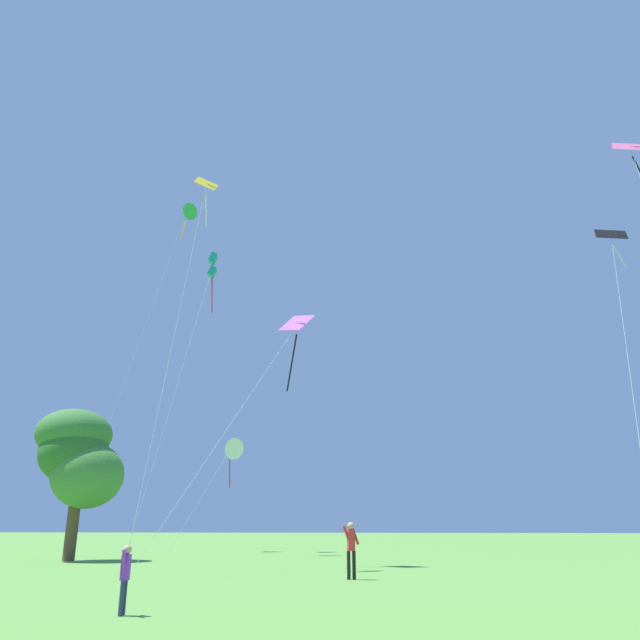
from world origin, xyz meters
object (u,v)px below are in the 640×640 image
Objects in this scene: kite_white_distant at (230,448)px; person_in_red_shirt at (351,545)px; kite_pink_low at (635,160)px; kite_yellow_diamond at (203,204)px; kite_green_small at (186,213)px; kite_teal_box at (212,268)px; kite_purple_streamer at (293,339)px; person_child_small at (125,573)px; kite_black_large at (613,246)px; tree_right_cluster at (79,456)px.

person_in_red_shirt is at bearing -63.63° from kite_white_distant.
kite_yellow_diamond is at bearing -162.28° from kite_pink_low.
kite_green_small is 31.19m from kite_pink_low.
kite_teal_box is 25.35m from person_in_red_shirt.
kite_white_distant reaches higher than person_in_red_shirt.
kite_green_small is 3.44× the size of kite_white_distant.
kite_purple_streamer is at bearing -51.76° from kite_green_small.
kite_yellow_diamond is 13.50m from kite_teal_box.
person_child_small is (-16.34, -18.43, -18.21)m from kite_pink_low.
kite_purple_streamer is (3.41, 3.04, -5.37)m from kite_yellow_diamond.
kite_white_distant is 6.42× the size of person_child_small.
kite_white_distant is 0.68× the size of kite_purple_streamer.
kite_green_small is (-26.31, 12.94, 10.81)m from kite_black_large.
kite_purple_streamer is 9.40× the size of person_child_small.
kite_yellow_diamond is (-17.95, -5.03, 1.05)m from kite_black_large.
person_in_red_shirt is at bearing -31.37° from tree_right_cluster.
kite_pink_low is 17.90× the size of person_child_small.
kite_teal_box is (-4.02, 12.62, 2.59)m from kite_yellow_diamond.
kite_green_small reaches higher than person_in_red_shirt.
kite_green_small is 1.38× the size of kite_teal_box.
person_in_red_shirt is 16.89m from tree_right_cluster.
kite_pink_low is at bearing 36.46° from person_in_red_shirt.
kite_purple_streamer is 17.41m from person_child_small.
person_in_red_shirt is at bearing -142.96° from kite_black_large.
kite_white_distant is (-4.02, 18.05, -8.24)m from kite_yellow_diamond.
kite_pink_low is at bearing -14.48° from kite_teal_box.
kite_green_small is 18.51m from kite_white_distant.
kite_black_large reaches higher than person_child_small.
kite_black_large is at bearing 15.67° from kite_yellow_diamond.
kite_green_small reaches higher than kite_white_distant.
tree_right_cluster is at bearing -114.13° from kite_teal_box.
kite_purple_streamer reaches higher than kite_white_distant.
kite_black_large reaches higher than tree_right_cluster.
kite_black_large is at bearing -26.20° from kite_green_small.
kite_green_small is 2.35× the size of kite_purple_streamer.
tree_right_cluster is (-11.11, 17.11, 4.02)m from person_child_small.
person_in_red_shirt is (-11.29, -8.52, -12.76)m from kite_black_large.
kite_yellow_diamond reaches higher than kite_black_large.
kite_green_small reaches higher than kite_purple_streamer.
kite_black_large is at bearing -146.84° from kite_pink_low.
kite_pink_low is at bearing -22.16° from kite_green_small.
kite_pink_low reaches higher than person_child_small.
kite_green_small is at bearing 94.26° from tree_right_cluster.
person_in_red_shirt is (3.25, -6.53, -8.44)m from kite_purple_streamer.
kite_black_large is 0.59× the size of kite_green_small.
kite_yellow_diamond is 0.80× the size of kite_pink_low.
tree_right_cluster reaches higher than person_child_small.
tree_right_cluster is at bearing 179.88° from kite_black_large.
kite_white_distant is 0.36× the size of kite_pink_low.
kite_teal_box is 15.11m from tree_right_cluster.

